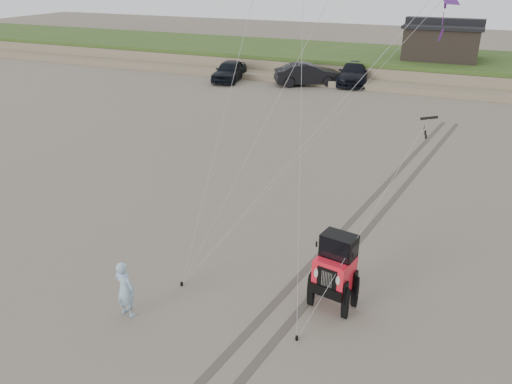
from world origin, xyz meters
TOP-DOWN VIEW (x-y plane):
  - ground at (0.00, 0.00)m, footprint 160.00×160.00m
  - dune_ridge at (0.00, 37.50)m, footprint 160.00×14.25m
  - cabin at (2.00, 37.00)m, footprint 6.40×5.40m
  - truck_a at (-14.40, 28.84)m, footprint 2.71×5.26m
  - truck_b at (-7.65, 29.85)m, footprint 5.71×4.28m
  - truck_c at (-4.31, 32.04)m, footprint 3.20×6.24m
  - jeep at (2.22, 1.76)m, footprint 2.97×5.19m
  - man at (-3.00, -0.91)m, footprint 0.67×0.48m
  - stake_main at (-2.33, 0.90)m, footprint 0.08×0.08m
  - stake_aux at (1.75, -0.02)m, footprint 0.08×0.08m
  - tire_tracks at (2.00, 8.00)m, footprint 5.22×29.74m

SIDE VIEW (x-z plane):
  - ground at x=0.00m, z-range 0.00..0.00m
  - tire_tracks at x=2.00m, z-range 0.00..0.01m
  - stake_main at x=-2.33m, z-range 0.00..0.12m
  - stake_aux at x=1.75m, z-range 0.00..0.12m
  - dune_ridge at x=0.00m, z-range -0.04..1.68m
  - truck_a at x=-14.40m, z-range 0.00..1.71m
  - man at x=-3.00m, z-range 0.00..1.73m
  - truck_c at x=-4.31m, z-range 0.00..1.73m
  - truck_b at x=-7.65m, z-range 0.00..1.80m
  - jeep at x=2.22m, z-range 0.00..1.82m
  - cabin at x=2.00m, z-range 1.56..4.91m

